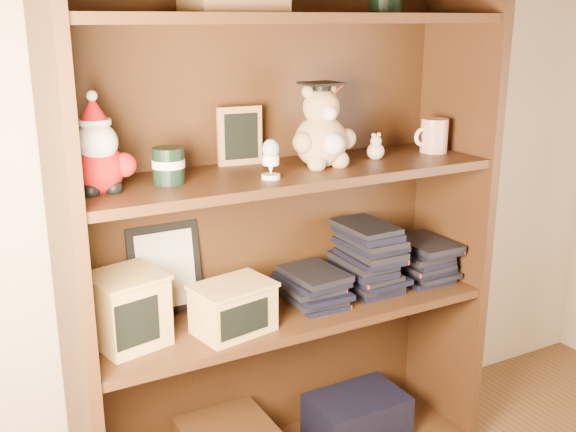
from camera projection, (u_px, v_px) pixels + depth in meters
name	position (u px, v px, depth m)	size (l,w,h in m)	color
bookcase	(279.00, 226.00, 1.88)	(1.20, 0.35, 1.60)	#3F2312
shelf_lower	(288.00, 311.00, 1.91)	(1.14, 0.33, 0.02)	#3F2312
shelf_upper	(288.00, 174.00, 1.80)	(1.14, 0.33, 0.02)	#3F2312
santa_plush	(97.00, 155.00, 1.53)	(0.17, 0.12, 0.24)	#A50F0F
teachers_tin	(169.00, 165.00, 1.63)	(0.08, 0.08, 0.09)	black
chalkboard_plaque	(240.00, 137.00, 1.83)	(0.13, 0.07, 0.16)	#9E7547
egg_cup	(271.00, 157.00, 1.68)	(0.05, 0.05, 0.10)	white
grad_teddy_bear	(322.00, 134.00, 1.81)	(0.19, 0.16, 0.23)	tan
pink_figurine	(376.00, 149.00, 1.92)	(0.05, 0.05, 0.08)	beige
teacher_mug	(433.00, 136.00, 2.01)	(0.11, 0.08, 0.10)	silver
certificate_frame	(165.00, 269.00, 1.85)	(0.20, 0.05, 0.25)	black
treats_box	(128.00, 309.00, 1.67)	(0.20, 0.20, 0.18)	tan
pencils_box	(233.00, 308.00, 1.74)	(0.22, 0.18, 0.13)	tan
book_stack_left	(312.00, 286.00, 1.93)	(0.14, 0.20, 0.10)	black
book_stack_mid	(368.00, 260.00, 2.01)	(0.14, 0.20, 0.19)	black
book_stack_right	(420.00, 259.00, 2.11)	(0.14, 0.20, 0.13)	black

